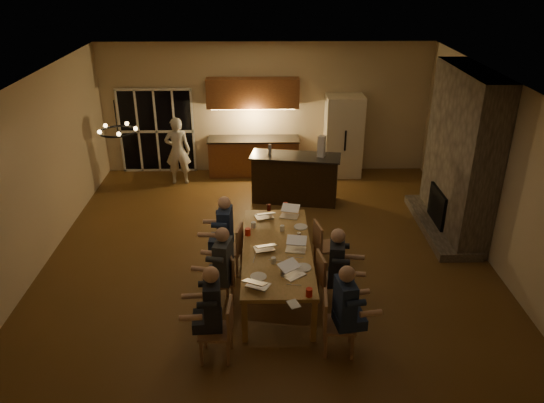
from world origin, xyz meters
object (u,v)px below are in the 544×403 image
at_px(chair_left_mid, 218,280).
at_px(laptop_d, 296,244).
at_px(dining_table, 277,268).
at_px(laptop_c, 264,243).
at_px(laptop_f, 289,211).
at_px(chair_right_mid, 333,279).
at_px(chair_left_far, 229,249).
at_px(chair_right_far, 328,246).
at_px(standing_person, 178,151).
at_px(person_right_near, 344,310).
at_px(mug_mid, 282,228).
at_px(can_right, 299,236).
at_px(bar_blender, 322,146).
at_px(person_left_far, 225,233).
at_px(plate_near, 303,268).
at_px(redcup_far, 285,206).
at_px(bar_bottle, 270,150).
at_px(mug_back, 253,225).
at_px(can_silver, 282,270).
at_px(chandelier, 118,131).
at_px(mug_front, 273,260).
at_px(bar_island, 295,179).
at_px(person_right_mid, 336,269).
at_px(laptop_e, 264,212).
at_px(refrigerator, 343,136).
at_px(chair_left_near, 216,330).
at_px(laptop_b, 294,269).
at_px(chair_right_near, 339,324).
at_px(plate_left, 258,277).
at_px(redcup_mid, 248,232).
at_px(person_left_mid, 224,268).
at_px(redcup_near, 309,292).
at_px(person_left_near, 213,311).
at_px(can_cola, 269,207).

height_order(chair_left_mid, laptop_d, laptop_d).
distance_m(dining_table, laptop_c, 0.53).
bearing_deg(laptop_f, chair_right_mid, -54.19).
distance_m(chair_left_far, chair_right_far, 1.73).
bearing_deg(standing_person, laptop_d, 117.03).
distance_m(person_right_near, mug_mid, 2.30).
xyz_separation_m(chair_left_far, laptop_d, (1.12, -0.59, 0.42)).
distance_m(laptop_c, can_right, 0.66).
relative_size(laptop_f, bar_blender, 0.69).
relative_size(person_left_far, plate_near, 5.47).
xyz_separation_m(person_left_far, redcup_far, (1.07, 0.82, 0.12)).
relative_size(standing_person, bar_bottle, 6.80).
distance_m(mug_back, plate_near, 1.53).
bearing_deg(can_silver, mug_back, 106.99).
bearing_deg(laptop_f, can_right, -67.48).
relative_size(chandelier, mug_front, 5.50).
xyz_separation_m(laptop_f, mug_back, (-0.64, -0.40, -0.06)).
distance_m(chair_left_far, bar_bottle, 3.11).
xyz_separation_m(bar_island, person_right_mid, (0.40, -3.95, 0.15)).
xyz_separation_m(person_left_far, laptop_e, (0.67, 0.48, 0.17)).
relative_size(person_right_mid, laptop_e, 4.31).
distance_m(refrigerator, standing_person, 4.02).
xyz_separation_m(chair_left_near, chair_left_far, (0.05, 2.18, 0.00)).
bearing_deg(laptop_b, bar_bottle, 55.49).
bearing_deg(person_right_near, chair_right_mid, -8.84).
bearing_deg(laptop_f, chair_right_near, -63.69).
bearing_deg(chair_left_near, plate_left, 148.23).
distance_m(redcup_mid, bar_blender, 3.30).
relative_size(chair_right_near, person_left_mid, 0.64).
distance_m(chair_left_far, redcup_mid, 0.50).
height_order(redcup_near, bar_bottle, bar_bottle).
distance_m(person_right_mid, redcup_mid, 1.70).
bearing_deg(person_right_near, plate_near, 17.55).
height_order(chair_right_near, person_left_mid, person_left_mid).
bearing_deg(mug_front, laptop_b, -49.89).
height_order(chair_left_mid, mug_back, chair_left_mid).
xyz_separation_m(person_left_mid, standing_person, (-1.40, 4.97, 0.13)).
bearing_deg(person_left_near, can_right, 141.40).
bearing_deg(chair_left_near, can_right, 150.81).
distance_m(dining_table, redcup_near, 1.45).
distance_m(refrigerator, chandelier, 6.70).
distance_m(redcup_far, plate_left, 2.34).
distance_m(chair_left_far, laptop_d, 1.33).
bearing_deg(mug_mid, refrigerator, 69.29).
xyz_separation_m(laptop_b, bar_blender, (0.82, 4.14, 0.45)).
xyz_separation_m(chair_left_near, laptop_c, (0.67, 1.63, 0.42)).
height_order(person_right_near, can_cola, person_right_near).
height_order(can_cola, can_right, same).
height_order(chair_left_far, person_right_mid, person_right_mid).
bearing_deg(chair_right_mid, mug_mid, 25.97).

